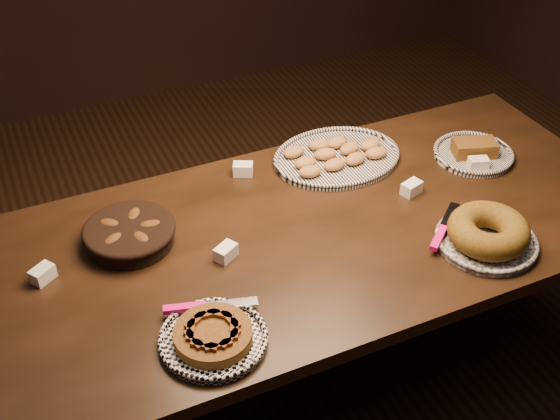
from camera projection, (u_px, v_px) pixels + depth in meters
name	position (u px, v px, depth m)	size (l,w,h in m)	color
ground	(289.00, 384.00, 2.71)	(5.00, 5.00, 0.00)	black
buffet_table	(291.00, 252.00, 2.30)	(2.40, 1.00, 0.75)	black
apple_tart_plate	(213.00, 336.00, 1.88)	(0.31, 0.30, 0.06)	white
madeleine_platter	(336.00, 156.00, 2.58)	(0.48, 0.39, 0.05)	black
bundt_cake_plate	(487.00, 234.00, 2.19)	(0.36, 0.36, 0.10)	black
croissant_basket	(130.00, 233.00, 2.19)	(0.29, 0.29, 0.07)	black
loaf_plate	(474.00, 152.00, 2.60)	(0.30, 0.30, 0.07)	black
tent_cards	(290.00, 206.00, 2.34)	(1.62, 0.47, 0.04)	white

